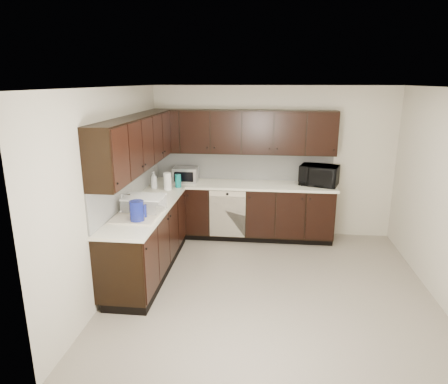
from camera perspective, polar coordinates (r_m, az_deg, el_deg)
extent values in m
plane|color=gray|center=(5.32, 6.63, -13.42)|extent=(4.00, 4.00, 0.00)
plane|color=white|center=(4.65, 7.62, 14.61)|extent=(4.00, 4.00, 0.00)
cube|color=beige|center=(6.78, 6.92, 4.28)|extent=(4.00, 0.02, 2.50)
cube|color=beige|center=(5.20, -15.52, 0.31)|extent=(0.02, 4.00, 2.50)
cube|color=beige|center=(5.27, 29.39, -0.97)|extent=(0.02, 4.00, 2.50)
cube|color=beige|center=(2.97, 7.48, -11.03)|extent=(4.00, 0.02, 2.50)
cube|color=black|center=(6.71, 2.44, -2.82)|extent=(3.00, 0.60, 0.90)
cube|color=black|center=(5.62, -10.95, -6.84)|extent=(0.60, 2.20, 0.90)
cube|color=black|center=(6.87, 2.42, -5.90)|extent=(3.00, 0.54, 0.10)
cube|color=black|center=(5.78, -10.45, -10.53)|extent=(0.54, 2.20, 0.10)
cube|color=white|center=(6.58, 2.49, 1.07)|extent=(3.03, 0.63, 0.04)
cube|color=white|center=(5.46, -11.20, -2.28)|extent=(0.63, 2.23, 0.04)
cube|color=silver|center=(6.80, 2.68, 3.80)|extent=(3.00, 0.02, 0.48)
cube|color=silver|center=(5.76, -13.20, 1.21)|extent=(0.02, 2.80, 0.48)
cube|color=black|center=(6.55, 2.66, 8.59)|extent=(3.00, 0.33, 0.70)
cube|color=black|center=(5.44, -12.62, 6.77)|extent=(0.33, 2.47, 0.70)
cube|color=beige|center=(6.44, 0.49, -3.15)|extent=(0.58, 0.02, 0.78)
cube|color=beige|center=(6.33, 0.49, -0.25)|extent=(0.58, 0.03, 0.08)
cylinder|color=black|center=(6.31, 0.48, -0.29)|extent=(0.04, 0.02, 0.04)
cube|color=beige|center=(5.18, -11.97, -3.04)|extent=(0.54, 0.82, 0.03)
cube|color=beige|center=(5.03, -12.62, -4.68)|extent=(0.42, 0.34, 0.16)
cube|color=beige|center=(5.39, -11.27, -3.22)|extent=(0.42, 0.34, 0.16)
cylinder|color=silver|center=(5.21, -14.35, -1.62)|extent=(0.03, 0.03, 0.26)
cylinder|color=silver|center=(5.16, -13.92, -0.37)|extent=(0.14, 0.02, 0.02)
cylinder|color=#B2B2B7|center=(5.02, -12.64, -4.36)|extent=(0.20, 0.20, 0.10)
imported|color=black|center=(6.60, 13.43, 2.34)|extent=(0.68, 0.56, 0.33)
imported|color=gray|center=(5.43, -8.90, -0.99)|extent=(0.10, 0.10, 0.19)
imported|color=gray|center=(6.32, -9.98, 1.69)|extent=(0.13, 0.13, 0.27)
cube|color=silver|center=(6.65, -5.52, 2.46)|extent=(0.40, 0.30, 0.25)
cube|color=white|center=(5.25, -11.35, -1.69)|extent=(0.54, 0.43, 0.19)
cylinder|color=#101E97|center=(4.86, -12.34, -2.74)|extent=(0.22, 0.22, 0.26)
cylinder|color=#0B807F|center=(6.35, -6.58, 1.60)|extent=(0.12, 0.12, 0.21)
cylinder|color=white|center=(6.22, -8.07, 1.52)|extent=(0.16, 0.16, 0.27)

